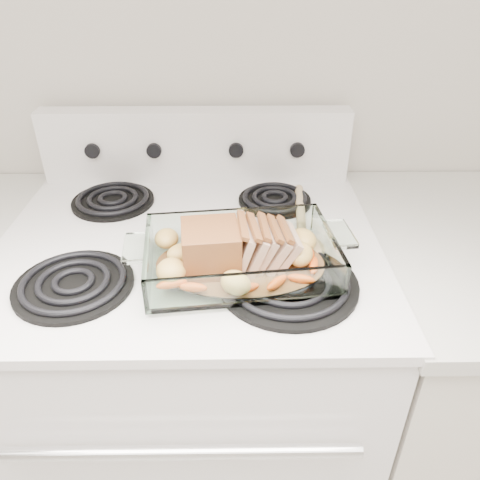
{
  "coord_description": "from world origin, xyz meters",
  "views": [
    {
      "loc": [
        0.1,
        0.83,
        1.45
      ],
      "look_at": [
        0.11,
        1.56,
        0.99
      ],
      "focal_mm": 35.0,
      "sensor_mm": 36.0,
      "label": 1
    }
  ],
  "objects_px": {
    "counter_right": "(453,388)",
    "pork_roast": "(229,246)",
    "electric_range": "(199,386)",
    "baking_dish": "(240,260)"
  },
  "relations": [
    {
      "from": "counter_right",
      "to": "pork_roast",
      "type": "distance_m",
      "value": 0.79
    },
    {
      "from": "electric_range",
      "to": "baking_dish",
      "type": "relative_size",
      "value": 3.32
    },
    {
      "from": "pork_roast",
      "to": "electric_range",
      "type": "bearing_deg",
      "value": 111.86
    },
    {
      "from": "electric_range",
      "to": "counter_right",
      "type": "xyz_separation_m",
      "value": [
        0.66,
        -0.0,
        -0.02
      ]
    },
    {
      "from": "pork_roast",
      "to": "baking_dish",
      "type": "bearing_deg",
      "value": -13.64
    },
    {
      "from": "counter_right",
      "to": "pork_roast",
      "type": "bearing_deg",
      "value": -168.52
    },
    {
      "from": "electric_range",
      "to": "counter_right",
      "type": "height_order",
      "value": "electric_range"
    },
    {
      "from": "counter_right",
      "to": "baking_dish",
      "type": "bearing_deg",
      "value": -168.12
    },
    {
      "from": "electric_range",
      "to": "baking_dish",
      "type": "bearing_deg",
      "value": -48.53
    },
    {
      "from": "baking_dish",
      "to": "pork_roast",
      "type": "distance_m",
      "value": 0.04
    }
  ]
}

